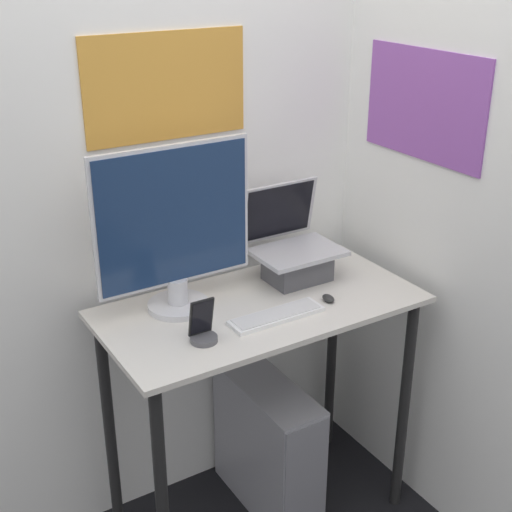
{
  "coord_description": "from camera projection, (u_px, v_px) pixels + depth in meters",
  "views": [
    {
      "loc": [
        -1.13,
        -1.53,
        2.03
      ],
      "look_at": [
        -0.02,
        0.27,
        1.1
      ],
      "focal_mm": 50.0,
      "sensor_mm": 36.0,
      "label": 1
    }
  ],
  "objects": [
    {
      "name": "laptop",
      "position": [
        294.0,
        255.0,
        2.54
      ],
      "size": [
        0.31,
        0.26,
        0.33
      ],
      "color": "#4C4C51",
      "rests_on": "desk"
    },
    {
      "name": "computer_tower",
      "position": [
        268.0,
        445.0,
        2.72
      ],
      "size": [
        0.19,
        0.51,
        0.54
      ],
      "color": "gray",
      "rests_on": "ground_plane"
    },
    {
      "name": "monitor",
      "position": [
        175.0,
        233.0,
        2.26
      ],
      "size": [
        0.54,
        0.2,
        0.55
      ],
      "color": "silver",
      "rests_on": "desk"
    },
    {
      "name": "keyboard",
      "position": [
        276.0,
        316.0,
        2.3
      ],
      "size": [
        0.32,
        0.09,
        0.02
      ],
      "color": "white",
      "rests_on": "desk"
    },
    {
      "name": "wall_side_right",
      "position": [
        467.0,
        187.0,
        2.33
      ],
      "size": [
        0.06,
        6.0,
        2.6
      ],
      "color": "white",
      "rests_on": "ground_plane"
    },
    {
      "name": "cell_phone",
      "position": [
        203.0,
        329.0,
        2.16
      ],
      "size": [
        0.08,
        0.08,
        0.14
      ],
      "color": "#4C4C51",
      "rests_on": "desk"
    },
    {
      "name": "wall_back",
      "position": [
        208.0,
        169.0,
        2.52
      ],
      "size": [
        6.0,
        0.06,
        2.6
      ],
      "color": "white",
      "rests_on": "ground_plane"
    },
    {
      "name": "desk",
      "position": [
        261.0,
        345.0,
        2.46
      ],
      "size": [
        1.08,
        0.54,
        0.92
      ],
      "color": "beige",
      "rests_on": "ground_plane"
    },
    {
      "name": "mouse",
      "position": [
        328.0,
        298.0,
        2.4
      ],
      "size": [
        0.03,
        0.05,
        0.02
      ],
      "color": "#262626",
      "rests_on": "desk"
    }
  ]
}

